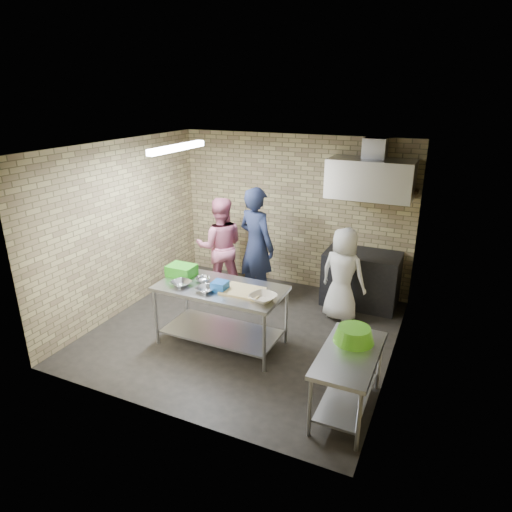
{
  "coord_description": "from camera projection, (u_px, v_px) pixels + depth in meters",
  "views": [
    {
      "loc": [
        2.61,
        -5.28,
        3.4
      ],
      "look_at": [
        0.1,
        0.2,
        1.15
      ],
      "focal_mm": 31.53,
      "sensor_mm": 36.0,
      "label": 1
    }
  ],
  "objects": [
    {
      "name": "front_wall",
      "position": [
        156.0,
        305.0,
        4.53
      ],
      "size": [
        4.2,
        0.06,
        2.7
      ],
      "primitive_type": "cube",
      "color": "tan",
      "rests_on": "ground"
    },
    {
      "name": "back_wall",
      "position": [
        293.0,
        212.0,
        7.94
      ],
      "size": [
        4.2,
        0.06,
        2.7
      ],
      "primitive_type": "cube",
      "color": "tan",
      "rests_on": "ground"
    },
    {
      "name": "woman_white",
      "position": [
        343.0,
        274.0,
        6.86
      ],
      "size": [
        0.8,
        0.61,
        1.48
      ],
      "primitive_type": "imported",
      "rotation": [
        0.0,
        0.0,
        2.93
      ],
      "color": "white",
      "rests_on": "floor"
    },
    {
      "name": "side_counter",
      "position": [
        347.0,
        382.0,
        4.94
      ],
      "size": [
        0.6,
        1.2,
        0.75
      ],
      "primitive_type": "cube",
      "color": "silver",
      "rests_on": "floor"
    },
    {
      "name": "ceramic_bowl",
      "position": [
        263.0,
        298.0,
        5.69
      ],
      "size": [
        0.41,
        0.41,
        0.08
      ],
      "primitive_type": "imported",
      "rotation": [
        0.0,
        0.0,
        -0.25
      ],
      "color": "beige",
      "rests_on": "prep_table"
    },
    {
      "name": "right_wall",
      "position": [
        400.0,
        270.0,
        5.42
      ],
      "size": [
        0.06,
        4.0,
        2.7
      ],
      "primitive_type": "cube",
      "color": "tan",
      "rests_on": "ground"
    },
    {
      "name": "mixing_bowl_a",
      "position": [
        181.0,
        284.0,
        6.12
      ],
      "size": [
        0.33,
        0.33,
        0.07
      ],
      "primitive_type": "imported",
      "rotation": [
        0.0,
        0.0,
        -0.25
      ],
      "color": "#B5B7BC",
      "rests_on": "prep_table"
    },
    {
      "name": "floor",
      "position": [
        244.0,
        331.0,
        6.71
      ],
      "size": [
        4.2,
        4.2,
        0.0
      ],
      "primitive_type": "plane",
      "color": "black",
      "rests_on": "ground"
    },
    {
      "name": "woman_pink",
      "position": [
        220.0,
        246.0,
        7.72
      ],
      "size": [
        1.04,
        0.97,
        1.71
      ],
      "primitive_type": "imported",
      "rotation": [
        0.0,
        0.0,
        3.64
      ],
      "color": "#D06E8D",
      "rests_on": "floor"
    },
    {
      "name": "mixing_bowl_c",
      "position": [
        206.0,
        290.0,
        5.94
      ],
      "size": [
        0.31,
        0.31,
        0.06
      ],
      "primitive_type": "imported",
      "rotation": [
        0.0,
        0.0,
        -0.25
      ],
      "color": "silver",
      "rests_on": "prep_table"
    },
    {
      "name": "left_wall",
      "position": [
        124.0,
        228.0,
        7.05
      ],
      "size": [
        0.06,
        4.0,
        2.7
      ],
      "primitive_type": "cube",
      "color": "tan",
      "rests_on": "ground"
    },
    {
      "name": "blue_tub",
      "position": [
        220.0,
        286.0,
        5.98
      ],
      "size": [
        0.19,
        0.19,
        0.13
      ],
      "primitive_type": "cube",
      "color": "#1757B2",
      "rests_on": "prep_table"
    },
    {
      "name": "wall_shelf",
      "position": [
        391.0,
        190.0,
        7.0
      ],
      "size": [
        0.8,
        0.2,
        0.04
      ],
      "primitive_type": "cube",
      "color": "#3F2B19",
      "rests_on": "back_wall"
    },
    {
      "name": "ceiling",
      "position": [
        242.0,
        147.0,
        5.76
      ],
      "size": [
        4.2,
        4.2,
        0.0
      ],
      "primitive_type": "plane",
      "rotation": [
        3.14,
        0.0,
        0.0
      ],
      "color": "black",
      "rests_on": "ground"
    },
    {
      "name": "stove",
      "position": [
        361.0,
        279.0,
        7.43
      ],
      "size": [
        1.2,
        0.7,
        0.9
      ],
      "primitive_type": "cube",
      "color": "black",
      "rests_on": "floor"
    },
    {
      "name": "prep_table",
      "position": [
        221.0,
        315.0,
        6.26
      ],
      "size": [
        1.75,
        0.87,
        0.87
      ],
      "primitive_type": "cube",
      "color": "#ABADB2",
      "rests_on": "floor"
    },
    {
      "name": "fluorescent_fixture",
      "position": [
        177.0,
        148.0,
        6.17
      ],
      "size": [
        0.1,
        1.25,
        0.08
      ],
      "primitive_type": "cube",
      "color": "white",
      "rests_on": "ceiling"
    },
    {
      "name": "man_navy",
      "position": [
        256.0,
        246.0,
        7.36
      ],
      "size": [
        0.84,
        0.7,
        1.96
      ],
      "primitive_type": "imported",
      "rotation": [
        0.0,
        0.0,
        2.77
      ],
      "color": "#151A34",
      "rests_on": "floor"
    },
    {
      "name": "range_hood",
      "position": [
        371.0,
        179.0,
        6.9
      ],
      "size": [
        1.3,
        0.6,
        0.6
      ],
      "primitive_type": "cube",
      "color": "silver",
      "rests_on": "back_wall"
    },
    {
      "name": "green_basin",
      "position": [
        354.0,
        334.0,
        5.0
      ],
      "size": [
        0.46,
        0.46,
        0.17
      ],
      "primitive_type": null,
      "color": "#59C626",
      "rests_on": "side_counter"
    },
    {
      "name": "mixing_bowl_b",
      "position": [
        203.0,
        280.0,
        6.25
      ],
      "size": [
        0.25,
        0.25,
        0.07
      ],
      "primitive_type": "imported",
      "rotation": [
        0.0,
        0.0,
        -0.25
      ],
      "color": "silver",
      "rests_on": "prep_table"
    },
    {
      "name": "bottle_green",
      "position": [
        402.0,
        185.0,
        6.91
      ],
      "size": [
        0.06,
        0.06,
        0.15
      ],
      "primitive_type": "cylinder",
      "color": "green",
      "rests_on": "wall_shelf"
    },
    {
      "name": "hood_duct",
      "position": [
        375.0,
        148.0,
        6.87
      ],
      "size": [
        0.35,
        0.3,
        0.3
      ],
      "primitive_type": "cube",
      "color": "#A5A8AD",
      "rests_on": "back_wall"
    },
    {
      "name": "green_crate",
      "position": [
        182.0,
        270.0,
        6.45
      ],
      "size": [
        0.39,
        0.29,
        0.16
      ],
      "primitive_type": "cube",
      "color": "green",
      "rests_on": "prep_table"
    },
    {
      "name": "cutting_board",
      "position": [
        243.0,
        291.0,
        5.95
      ],
      "size": [
        0.53,
        0.41,
        0.03
      ],
      "primitive_type": "cube",
      "color": "#D9C27D",
      "rests_on": "prep_table"
    }
  ]
}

